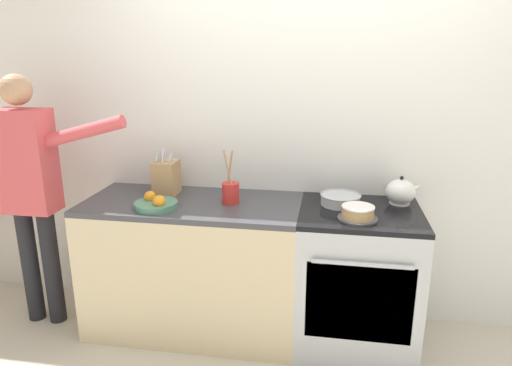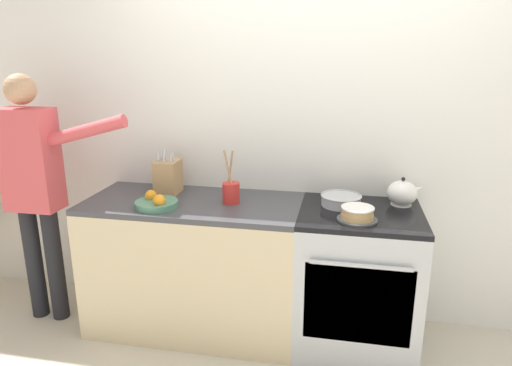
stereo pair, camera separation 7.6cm
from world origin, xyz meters
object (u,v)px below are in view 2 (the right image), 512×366
Objects in this scene: tea_kettle at (402,193)px; mixing_bowl at (341,200)px; layer_cake at (357,214)px; person_baker at (34,179)px; fruit_bowl at (156,203)px; stove_range at (357,279)px; utensil_crock at (231,192)px; knife_block at (168,176)px.

mixing_bowl is at bearing -166.75° from tea_kettle.
person_baker is (-2.06, 0.05, 0.08)m from layer_cake.
person_baker reaches higher than layer_cake.
fruit_bowl is (-1.47, -0.33, -0.05)m from tea_kettle.
layer_cake is at bearing -129.96° from tea_kettle.
fruit_bowl reaches higher than stove_range.
knife_block is at bearing 164.97° from utensil_crock.
tea_kettle is 0.85× the size of fruit_bowl.
tea_kettle reaches higher than stove_range.
person_baker is at bearing -173.23° from tea_kettle.
mixing_bowl is 1.14m from knife_block.
mixing_bowl reaches higher than stove_range.
fruit_bowl is at bearing -179.63° from layer_cake.
stove_range is 3.93× the size of layer_cake.
stove_range is 3.54× the size of mixing_bowl.
person_baker is (-2.33, -0.28, 0.04)m from tea_kettle.
person_baker is at bearing 176.21° from fruit_bowl.
layer_cake reaches higher than stove_range.
mixing_bowl is at bearing -2.33° from knife_block.
fruit_bowl is (-0.43, -0.17, -0.04)m from utensil_crock.
utensil_crock is (-0.80, 0.01, 0.52)m from stove_range.
utensil_crock is at bearing -15.03° from knife_block.
utensil_crock is 1.29m from person_baker.
tea_kettle is at bearing 13.25° from mixing_bowl.
utensil_crock is 0.46m from fruit_bowl.
stove_range is 2.16m from person_baker.
tea_kettle is 0.38m from mixing_bowl.
tea_kettle is 1.51m from knife_block.
tea_kettle is 1.51m from fruit_bowl.
person_baker is (-1.97, -0.19, 0.08)m from mixing_bowl.
utensil_crock reaches higher than tea_kettle.
mixing_bowl is 1.98m from person_baker.
stove_range is 3.42× the size of fruit_bowl.
person_baker is at bearing -177.25° from stove_range.
tea_kettle is at bearing 3.59° from person_baker.
utensil_crock reaches higher than knife_block.
tea_kettle is 0.65× the size of utensil_crock.
stove_range is 0.95m from utensil_crock.
person_baker reaches higher than stove_range.
utensil_crock reaches higher than fruit_bowl.
person_baker is (-1.29, -0.11, 0.04)m from utensil_crock.
fruit_bowl is at bearing -167.33° from mixing_bowl.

